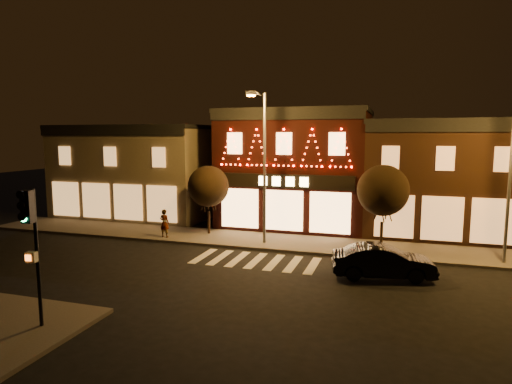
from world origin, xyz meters
The scene contains 12 objects.
ground centered at (0.00, 0.00, 0.00)m, with size 120.00×120.00×0.00m, color black.
sidewalk_far centered at (2.00, 8.00, 0.07)m, with size 44.00×4.00×0.15m, color #47423D.
building_left centered at (-13.00, 13.99, 3.66)m, with size 12.20×8.28×7.30m.
building_pulp centered at (0.00, 13.98, 4.16)m, with size 10.20×8.34×8.30m.
building_right_a centered at (9.50, 13.99, 3.76)m, with size 9.20×8.28×7.50m.
traffic_signal_near centered at (-4.43, -6.12, 3.42)m, with size 0.37×0.49×4.64m.
streetlamp_mid centered at (-0.56, 7.11, 5.30)m, with size 0.63×2.02×8.78m.
streetlamp_right centered at (12.18, 6.79, 4.87)m, with size 0.51×1.83×8.04m.
tree_left centered at (-4.67, 8.62, 3.25)m, with size 2.65×2.65×4.44m.
tree_right centered at (6.18, 7.83, 3.48)m, with size 2.84×2.84×4.76m.
dark_sedan centered at (6.39, 3.14, 0.76)m, with size 1.60×4.58×1.51m, color black.
pedestrian centered at (-6.91, 6.81, 1.04)m, with size 0.65×0.42×1.77m, color gray.
Camera 1 is at (6.68, -17.14, 6.48)m, focal length 30.63 mm.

